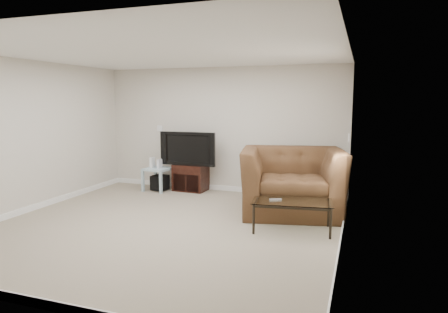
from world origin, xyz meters
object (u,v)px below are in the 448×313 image
(tv_stand, at_px, (191,177))
(subwoofer, at_px, (160,182))
(television, at_px, (190,148))
(coffee_table, at_px, (292,215))
(recliner, at_px, (292,170))
(side_table, at_px, (158,179))

(tv_stand, bearing_deg, subwoofer, -157.75)
(television, height_order, coffee_table, television)
(subwoofer, bearing_deg, coffee_table, -28.83)
(subwoofer, relative_size, recliner, 0.18)
(tv_stand, bearing_deg, television, -90.00)
(television, distance_m, coffee_table, 3.10)
(tv_stand, relative_size, coffee_table, 0.59)
(tv_stand, distance_m, television, 0.61)
(subwoofer, height_order, recliner, recliner)
(television, bearing_deg, subwoofer, -162.91)
(recliner, height_order, coffee_table, recliner)
(television, relative_size, subwoofer, 3.71)
(television, bearing_deg, coffee_table, -37.69)
(coffee_table, bearing_deg, subwoofer, 151.17)
(television, bearing_deg, side_table, -162.40)
(coffee_table, bearing_deg, tv_stand, 142.15)
(subwoofer, distance_m, coffee_table, 3.42)
(tv_stand, relative_size, side_table, 1.33)
(tv_stand, xyz_separation_m, subwoofer, (-0.60, -0.21, -0.11))
(subwoofer, xyz_separation_m, recliner, (2.83, -0.73, 0.55))
(tv_stand, height_order, side_table, tv_stand)
(tv_stand, height_order, recliner, recliner)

